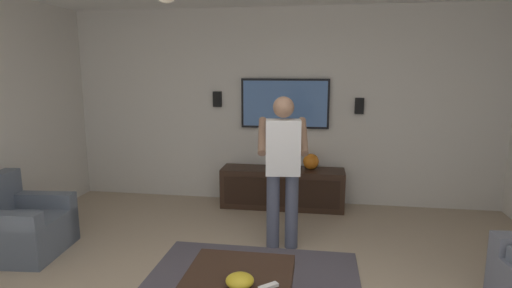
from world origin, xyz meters
TOP-DOWN VIEW (x-y plane):
  - wall_back_tv at (3.09, 0.00)m, footprint 0.10×6.29m
  - armchair at (0.88, 2.54)m, footprint 0.87×0.88m
  - media_console at (2.76, -0.06)m, footprint 0.45×1.70m
  - tv at (3.00, -0.06)m, footprint 0.05×1.24m
  - person_standing at (1.47, -0.18)m, footprint 0.58×0.58m
  - bowl at (-0.12, -0.02)m, footprint 0.20×0.20m
  - remote_white at (-0.11, -0.22)m, footprint 0.13×0.14m
  - vase_round at (2.81, -0.45)m, footprint 0.22×0.22m
  - wall_speaker_left at (3.01, -1.08)m, footprint 0.06×0.12m
  - wall_speaker_right at (3.01, 0.92)m, footprint 0.06×0.12m

SIDE VIEW (x-z plane):
  - media_console at x=2.76m, z-range 0.00..0.55m
  - armchair at x=0.88m, z-range -0.13..0.69m
  - remote_white at x=-0.11m, z-range 0.40..0.42m
  - bowl at x=-0.12m, z-range 0.40..0.49m
  - vase_round at x=2.81m, z-range 0.55..0.77m
  - person_standing at x=1.47m, z-range 0.11..1.75m
  - wall_back_tv at x=3.09m, z-range 0.00..2.76m
  - wall_speaker_left at x=3.01m, z-range 1.31..1.53m
  - tv at x=3.00m, z-range 1.09..1.79m
  - wall_speaker_right at x=3.01m, z-range 1.38..1.60m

